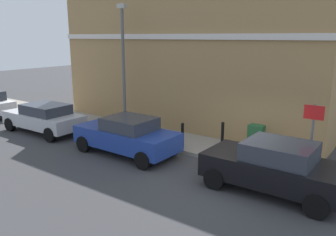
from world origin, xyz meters
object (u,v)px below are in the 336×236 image
at_px(car_blue, 127,135).
at_px(bollard_near_cabinet, 222,134).
at_px(bollard_far_kerb, 182,135).
at_px(car_black, 274,166).
at_px(utility_cabinet, 256,141).
at_px(street_sign, 312,129).
at_px(lamppost, 123,62).
at_px(car_silver, 44,117).

height_order(car_blue, bollard_near_cabinet, car_blue).
bearing_deg(bollard_far_kerb, car_black, -108.86).
bearing_deg(utility_cabinet, street_sign, -111.69).
height_order(utility_cabinet, street_sign, street_sign).
height_order(bollard_near_cabinet, street_sign, street_sign).
height_order(car_blue, lamppost, lamppost).
bearing_deg(car_black, bollard_far_kerb, -18.56).
relative_size(car_blue, bollard_near_cabinet, 4.03).
distance_m(street_sign, lamppost, 8.90).
distance_m(car_blue, car_silver, 5.26).
height_order(car_blue, street_sign, street_sign).
bearing_deg(car_black, car_silver, 0.82).
distance_m(car_silver, street_sign, 11.71).
distance_m(car_silver, bollard_near_cabinet, 8.44).
xyz_separation_m(utility_cabinet, bollard_far_kerb, (-0.93, 2.63, 0.02)).
distance_m(bollard_near_cabinet, street_sign, 3.76).
distance_m(car_black, utility_cabinet, 2.77).
xyz_separation_m(car_blue, bollard_far_kerb, (1.49, -1.57, -0.06)).
bearing_deg(utility_cabinet, car_blue, 119.97).
distance_m(car_silver, bollard_far_kerb, 7.00).
height_order(bollard_near_cabinet, lamppost, lamppost).
xyz_separation_m(car_silver, bollard_far_kerb, (1.50, -6.83, -0.03)).
height_order(bollard_near_cabinet, bollard_far_kerb, same).
relative_size(bollard_near_cabinet, street_sign, 0.45).
relative_size(bollard_near_cabinet, bollard_far_kerb, 1.00).
bearing_deg(street_sign, car_black, 157.81).
bearing_deg(car_silver, bollard_near_cabinet, -163.53).
xyz_separation_m(utility_cabinet, bollard_near_cabinet, (0.10, 1.42, 0.02)).
height_order(car_black, lamppost, lamppost).
distance_m(car_silver, utility_cabinet, 9.77).
distance_m(car_blue, bollard_near_cabinet, 3.76).
distance_m(utility_cabinet, bollard_far_kerb, 2.79).
xyz_separation_m(car_black, car_blue, (-0.08, 5.69, -0.03)).
height_order(bollard_far_kerb, street_sign, street_sign).
bearing_deg(street_sign, bollard_far_kerb, 91.20).
xyz_separation_m(utility_cabinet, lamppost, (0.05, 6.61, 2.62)).
bearing_deg(bollard_far_kerb, street_sign, -88.80).
relative_size(street_sign, lamppost, 0.40).
distance_m(bollard_near_cabinet, lamppost, 5.80).
xyz_separation_m(car_silver, utility_cabinet, (2.44, -9.47, -0.05)).
bearing_deg(car_silver, car_black, 179.48).
relative_size(car_black, street_sign, 1.73).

